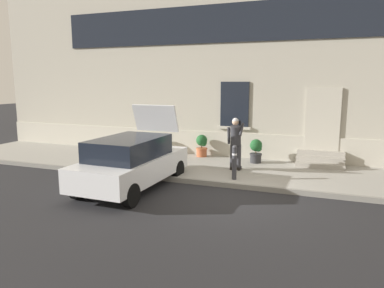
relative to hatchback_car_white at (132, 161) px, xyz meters
name	(u,v)px	position (x,y,z in m)	size (l,w,h in m)	color
ground_plane	(229,198)	(2.85, 0.11, -0.80)	(80.00, 80.00, 0.00)	#232326
sidewalk	(251,171)	(2.85, 2.91, -0.72)	(24.00, 3.60, 0.15)	#99968E
curb_edge	(237,186)	(2.85, 1.05, -0.72)	(24.00, 0.12, 0.15)	gray
building_facade	(266,64)	(2.85, 5.40, 2.93)	(24.00, 1.52, 7.50)	#B2AD9E
entrance_stoop	(320,160)	(5.01, 4.34, -0.46)	(1.61, 0.96, 0.48)	#9E998E
hatchback_car_white	(132,161)	(0.00, 0.00, 0.00)	(1.87, 4.10, 2.34)	white
bollard_near_person	(234,161)	(2.64, 1.46, -0.09)	(0.15, 0.15, 1.04)	#333338
bollard_far_left	(117,152)	(-1.43, 1.46, -0.09)	(0.15, 0.15, 1.04)	#333338
person_on_phone	(236,140)	(2.38, 2.60, 0.35)	(0.51, 0.49, 1.75)	#2D2D33
planter_cream	(150,142)	(-1.58, 4.14, -0.19)	(0.44, 0.44, 0.86)	beige
planter_terracotta	(202,145)	(0.62, 4.32, -0.19)	(0.44, 0.44, 0.86)	#B25B38
planter_charcoal	(256,150)	(2.82, 3.96, -0.19)	(0.44, 0.44, 0.86)	#2D2D30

